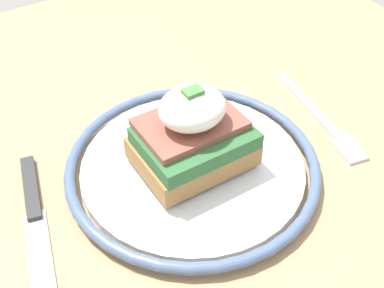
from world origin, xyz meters
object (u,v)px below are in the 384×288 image
fork (321,119)px  knife (36,225)px  sandwich (192,135)px  plate (192,166)px

fork → knife: bearing=-4.5°
knife → sandwich: bearing=174.0°
plate → fork: 0.15m
sandwich → knife: sandwich is taller
sandwich → fork: (-0.15, 0.01, -0.04)m
plate → knife: (0.14, -0.01, -0.01)m
plate → knife: size_ratio=1.20×
sandwich → fork: bearing=176.9°
sandwich → plate: bearing=-55.1°
plate → sandwich: bearing=124.9°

